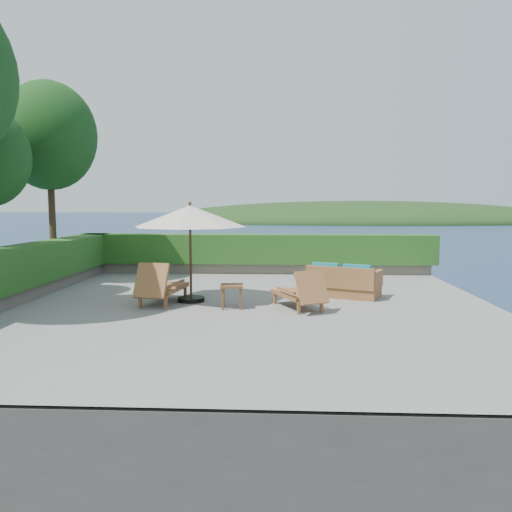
{
  "coord_description": "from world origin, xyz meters",
  "views": [
    {
      "loc": [
        0.91,
        -11.61,
        2.41
      ],
      "look_at": [
        0.3,
        0.8,
        1.1
      ],
      "focal_mm": 35.0,
      "sensor_mm": 36.0,
      "label": 1
    }
  ],
  "objects_px": {
    "patio_umbrella": "(190,217)",
    "lounge_right": "(301,292)",
    "side_table": "(232,289)",
    "wicker_loveseat": "(343,283)",
    "lounge_left": "(161,286)"
  },
  "relations": [
    {
      "from": "lounge_left",
      "to": "lounge_right",
      "type": "bearing_deg",
      "value": 0.44
    },
    {
      "from": "lounge_left",
      "to": "lounge_right",
      "type": "distance_m",
      "value": 3.37
    },
    {
      "from": "lounge_left",
      "to": "wicker_loveseat",
      "type": "relative_size",
      "value": 0.94
    },
    {
      "from": "lounge_right",
      "to": "wicker_loveseat",
      "type": "xyz_separation_m",
      "value": [
        1.18,
        1.63,
        -0.05
      ]
    },
    {
      "from": "side_table",
      "to": "wicker_loveseat",
      "type": "xyz_separation_m",
      "value": [
        2.76,
        1.57,
        -0.1
      ]
    },
    {
      "from": "lounge_left",
      "to": "side_table",
      "type": "distance_m",
      "value": 1.8
    },
    {
      "from": "patio_umbrella",
      "to": "lounge_right",
      "type": "height_order",
      "value": "patio_umbrella"
    },
    {
      "from": "wicker_loveseat",
      "to": "lounge_right",
      "type": "bearing_deg",
      "value": -102.29
    },
    {
      "from": "side_table",
      "to": "wicker_loveseat",
      "type": "relative_size",
      "value": 0.27
    },
    {
      "from": "lounge_left",
      "to": "side_table",
      "type": "relative_size",
      "value": 3.47
    },
    {
      "from": "patio_umbrella",
      "to": "side_table",
      "type": "height_order",
      "value": "patio_umbrella"
    },
    {
      "from": "lounge_right",
      "to": "side_table",
      "type": "xyz_separation_m",
      "value": [
        -1.58,
        0.07,
        0.05
      ]
    },
    {
      "from": "patio_umbrella",
      "to": "wicker_loveseat",
      "type": "relative_size",
      "value": 1.38
    },
    {
      "from": "patio_umbrella",
      "to": "lounge_right",
      "type": "relative_size",
      "value": 1.58
    },
    {
      "from": "side_table",
      "to": "patio_umbrella",
      "type": "bearing_deg",
      "value": 145.69
    }
  ]
}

